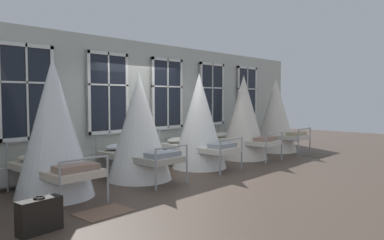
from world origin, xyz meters
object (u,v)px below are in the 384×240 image
(cot_second, at_px, (54,130))
(cot_fifth, at_px, (243,118))
(cot_sixth, at_px, (276,116))
(cot_third, at_px, (139,128))
(cot_fourth, at_px, (199,122))
(suitcase_dark, at_px, (40,216))

(cot_second, distance_m, cot_fifth, 5.66)
(cot_sixth, bearing_deg, cot_third, 88.30)
(cot_sixth, bearing_deg, cot_fourth, 88.84)
(cot_second, relative_size, cot_third, 1.07)
(cot_third, bearing_deg, cot_fourth, -90.35)
(cot_sixth, xyz_separation_m, suitcase_dark, (-8.55, -1.50, -0.90))
(cot_fifth, bearing_deg, suitcase_dark, 101.86)
(cot_fifth, height_order, suitcase_dark, cot_fifth)
(cot_fifth, distance_m, cot_sixth, 1.89)
(cot_fourth, xyz_separation_m, suitcase_dark, (-4.78, -1.46, -0.90))
(cot_second, height_order, cot_third, cot_second)
(cot_third, relative_size, cot_sixth, 0.97)
(cot_third, xyz_separation_m, cot_sixth, (5.64, 0.00, 0.04))
(cot_third, relative_size, cot_fourth, 0.97)
(cot_second, relative_size, cot_fifth, 1.03)
(cot_third, distance_m, cot_fifth, 3.76)
(cot_fifth, height_order, cot_sixth, cot_fifth)
(cot_second, xyz_separation_m, cot_third, (1.90, 0.00, -0.08))
(cot_second, xyz_separation_m, cot_fourth, (3.77, -0.03, -0.05))
(cot_fifth, bearing_deg, cot_third, 88.84)
(cot_second, distance_m, cot_third, 1.90)
(cot_third, height_order, cot_fifth, cot_fifth)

